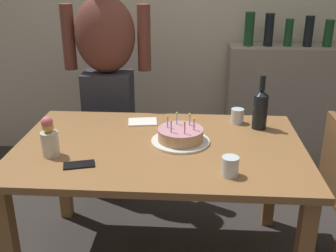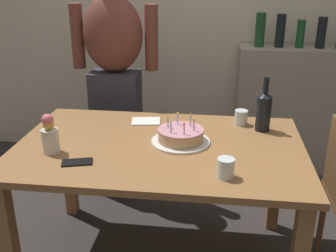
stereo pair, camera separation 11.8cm
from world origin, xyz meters
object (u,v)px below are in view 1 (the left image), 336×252
at_px(napkin_stack, 143,122).
at_px(water_glass_far, 237,116).
at_px(water_glass_near, 230,166).
at_px(birthday_cake, 180,136).
at_px(wine_bottle, 260,108).
at_px(cell_phone, 79,165).
at_px(flower_vase, 49,136).
at_px(person_man_bearded, 107,79).

bearing_deg(napkin_stack, water_glass_far, 3.13).
bearing_deg(water_glass_near, napkin_stack, 126.88).
xyz_separation_m(birthday_cake, water_glass_near, (0.23, -0.35, 0.01)).
height_order(birthday_cake, wine_bottle, wine_bottle).
distance_m(water_glass_far, cell_phone, 0.99).
bearing_deg(birthday_cake, water_glass_near, -56.24).
bearing_deg(birthday_cake, flower_vase, -162.56).
height_order(birthday_cake, cell_phone, birthday_cake).
xyz_separation_m(flower_vase, person_man_bearded, (0.09, 0.95, 0.03)).
distance_m(napkin_stack, person_man_bearded, 0.58).
bearing_deg(napkin_stack, wine_bottle, -3.74).
distance_m(cell_phone, napkin_stack, 0.62).
relative_size(water_glass_far, flower_vase, 0.43).
distance_m(water_glass_near, flower_vase, 0.88).
bearing_deg(water_glass_near, water_glass_far, 81.99).
height_order(wine_bottle, napkin_stack, wine_bottle).
bearing_deg(cell_phone, water_glass_far, 21.49).
distance_m(birthday_cake, wine_bottle, 0.51).
bearing_deg(wine_bottle, napkin_stack, 176.26).
relative_size(water_glass_near, person_man_bearded, 0.05).
bearing_deg(cell_phone, birthday_cake, 16.80).
bearing_deg(wine_bottle, water_glass_far, 147.44).
xyz_separation_m(wine_bottle, person_man_bearded, (-0.98, 0.52, 0.01)).
bearing_deg(birthday_cake, person_man_bearded, 125.68).
xyz_separation_m(water_glass_near, flower_vase, (-0.86, 0.15, 0.06)).
distance_m(water_glass_near, cell_phone, 0.70).
relative_size(flower_vase, person_man_bearded, 0.12).
height_order(wine_bottle, cell_phone, wine_bottle).
bearing_deg(flower_vase, person_man_bearded, 84.48).
bearing_deg(flower_vase, water_glass_far, 27.82).
relative_size(cell_phone, napkin_stack, 0.85).
height_order(water_glass_far, napkin_stack, water_glass_far).
bearing_deg(wine_bottle, birthday_cake, -152.40).
distance_m(water_glass_near, water_glass_far, 0.66).
relative_size(birthday_cake, napkin_stack, 1.84).
xyz_separation_m(birthday_cake, napkin_stack, (-0.24, 0.28, -0.03)).
distance_m(cell_phone, person_man_bearded, 1.06).
bearing_deg(person_man_bearded, wine_bottle, 152.08).
distance_m(cell_phone, flower_vase, 0.22).
bearing_deg(person_man_bearded, flower_vase, 84.48).
xyz_separation_m(birthday_cake, water_glass_far, (0.32, 0.31, 0.01)).
height_order(cell_phone, napkin_stack, same).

